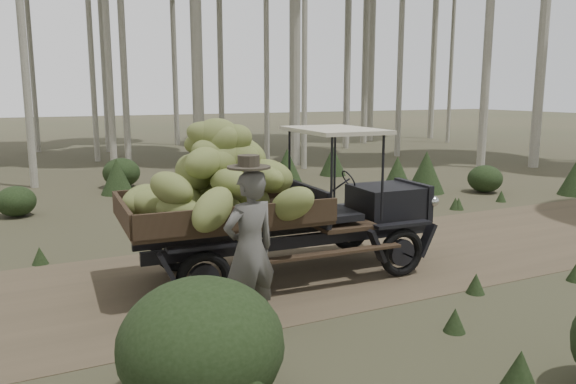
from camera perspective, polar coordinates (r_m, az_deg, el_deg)
name	(u,v)px	position (r m, az deg, el deg)	size (l,w,h in m)	color
ground	(404,253)	(10.38, 11.69, -6.05)	(120.00, 120.00, 0.00)	#473D2B
dirt_track	(404,252)	(10.37, 11.69, -6.03)	(70.00, 4.00, 0.01)	brown
banana_truck	(245,186)	(8.35, -4.34, 0.62)	(5.16, 2.48, 2.53)	black
farmer	(250,247)	(6.83, -3.90, -5.64)	(0.79, 0.62, 2.13)	#52504B
undergrowth	(294,241)	(8.87, 0.64, -5.04)	(21.43, 23.68, 1.27)	#233319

